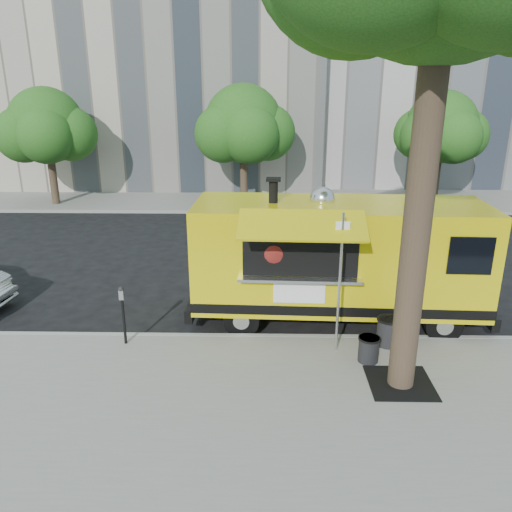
{
  "coord_description": "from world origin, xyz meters",
  "views": [
    {
      "loc": [
        0.03,
        -11.0,
        5.47
      ],
      "look_at": [
        -0.18,
        0.0,
        1.72
      ],
      "focal_mm": 35.0,
      "sensor_mm": 36.0,
      "label": 1
    }
  ],
  "objects": [
    {
      "name": "trash_bin_right",
      "position": [
        2.7,
        -1.3,
        0.48
      ],
      "size": [
        0.52,
        0.52,
        0.62
      ],
      "color": "black",
      "rests_on": "sidewalk"
    },
    {
      "name": "parking_meter",
      "position": [
        -3.0,
        -1.35,
        0.98
      ],
      "size": [
        0.11,
        0.11,
        1.33
      ],
      "color": "black",
      "rests_on": "sidewalk"
    },
    {
      "name": "trash_bin_left",
      "position": [
        2.14,
        -1.99,
        0.44
      ],
      "size": [
        0.45,
        0.45,
        0.54
      ],
      "color": "black",
      "rests_on": "sidewalk"
    },
    {
      "name": "far_tree_a",
      "position": [
        -10.0,
        12.3,
        3.78
      ],
      "size": [
        3.42,
        3.42,
        5.36
      ],
      "color": "#33261C",
      "rests_on": "far_sidewalk"
    },
    {
      "name": "sidewalk",
      "position": [
        0.0,
        -4.0,
        0.07
      ],
      "size": [
        60.0,
        6.0,
        0.15
      ],
      "primitive_type": "cube",
      "color": "gray",
      "rests_on": "ground"
    },
    {
      "name": "tree_well",
      "position": [
        2.6,
        -2.8,
        0.15
      ],
      "size": [
        1.2,
        1.2,
        0.02
      ],
      "primitive_type": "cube",
      "color": "black",
      "rests_on": "sidewalk"
    },
    {
      "name": "sign_post",
      "position": [
        1.55,
        -1.55,
        1.85
      ],
      "size": [
        0.28,
        0.06,
        3.0
      ],
      "color": "silver",
      "rests_on": "sidewalk"
    },
    {
      "name": "curb",
      "position": [
        0.0,
        -0.93,
        0.07
      ],
      "size": [
        60.0,
        0.14,
        0.16
      ],
      "primitive_type": "cube",
      "color": "#999993",
      "rests_on": "ground"
    },
    {
      "name": "far_tree_c",
      "position": [
        8.0,
        12.4,
        3.72
      ],
      "size": [
        3.24,
        3.24,
        5.21
      ],
      "color": "#33261C",
      "rests_on": "far_sidewalk"
    },
    {
      "name": "far_tree_b",
      "position": [
        -1.0,
        12.7,
        3.83
      ],
      "size": [
        3.6,
        3.6,
        5.5
      ],
      "color": "#33261C",
      "rests_on": "far_sidewalk"
    },
    {
      "name": "far_sidewalk",
      "position": [
        0.0,
        13.5,
        0.07
      ],
      "size": [
        60.0,
        5.0,
        0.15
      ],
      "primitive_type": "cube",
      "color": "gray",
      "rests_on": "ground"
    },
    {
      "name": "building_mid",
      "position": [
        12.0,
        23.0,
        10.0
      ],
      "size": [
        20.0,
        14.0,
        20.0
      ],
      "primitive_type": "cube",
      "color": "#ABA4A0",
      "rests_on": "ground"
    },
    {
      "name": "food_truck",
      "position": [
        1.72,
        0.17,
        1.64
      ],
      "size": [
        7.12,
        3.39,
        3.48
      ],
      "rotation": [
        0.0,
        0.0,
        -0.04
      ],
      "color": "#DBC80B",
      "rests_on": "ground"
    },
    {
      "name": "ground",
      "position": [
        0.0,
        0.0,
        0.0
      ],
      "size": [
        120.0,
        120.0,
        0.0
      ],
      "primitive_type": "plane",
      "color": "black",
      "rests_on": "ground"
    }
  ]
}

